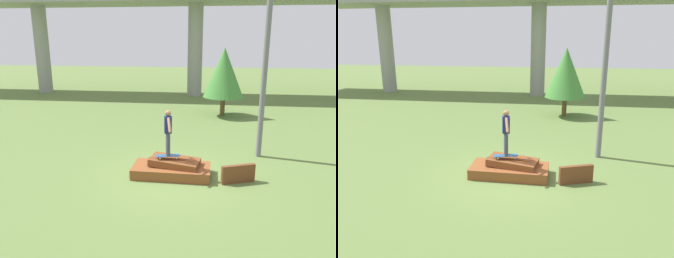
% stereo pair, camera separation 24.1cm
% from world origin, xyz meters
% --- Properties ---
extents(ground_plane, '(80.00, 80.00, 0.00)m').
position_xyz_m(ground_plane, '(0.00, 0.00, 0.00)').
color(ground_plane, olive).
extents(scrap_pile, '(2.51, 1.22, 0.60)m').
position_xyz_m(scrap_pile, '(0.02, 0.02, 0.23)').
color(scrap_pile, brown).
rests_on(scrap_pile, ground_plane).
extents(scrap_plank_loose, '(1.06, 0.50, 0.58)m').
position_xyz_m(scrap_plank_loose, '(2.10, -0.28, 0.29)').
color(scrap_plank_loose, brown).
rests_on(scrap_plank_loose, ground_plane).
extents(skateboard, '(0.80, 0.41, 0.09)m').
position_xyz_m(skateboard, '(-0.11, 0.01, 0.68)').
color(skateboard, '#23517F').
rests_on(skateboard, scrap_pile).
extents(skater, '(0.35, 1.05, 1.48)m').
position_xyz_m(skater, '(-0.11, 0.01, 1.53)').
color(skater, '#383D4C').
rests_on(skater, skateboard).
extents(highway_overpass, '(44.00, 4.63, 7.29)m').
position_xyz_m(highway_overpass, '(0.00, 15.40, 6.39)').
color(highway_overpass, gray).
rests_on(highway_overpass, ground_plane).
extents(utility_pole, '(1.30, 0.20, 8.02)m').
position_xyz_m(utility_pole, '(3.05, 2.20, 4.13)').
color(utility_pole, slate).
rests_on(utility_pole, ground_plane).
extents(tree_behind_left, '(2.25, 2.25, 3.81)m').
position_xyz_m(tree_behind_left, '(1.92, 8.71, 2.44)').
color(tree_behind_left, brown).
rests_on(tree_behind_left, ground_plane).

